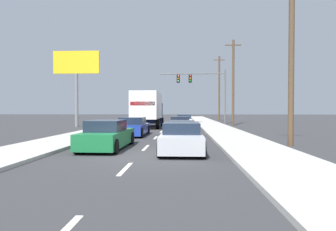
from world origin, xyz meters
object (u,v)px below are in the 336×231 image
(car_tan, at_px, (181,129))
(roadside_billboard, at_px, (76,71))
(car_green, at_px, (107,136))
(car_white, at_px, (184,120))
(car_silver, at_px, (182,138))
(traffic_signal_mast, at_px, (198,83))
(utility_pole_near, at_px, (291,56))
(utility_pole_mid, at_px, (233,82))
(box_truck, at_px, (148,108))
(car_blue, at_px, (133,127))
(car_maroon, at_px, (180,124))
(utility_pole_far, at_px, (219,88))

(car_tan, bearing_deg, roadside_billboard, 135.49)
(car_green, height_order, car_white, car_green)
(car_silver, distance_m, traffic_signal_mast, 24.71)
(utility_pole_near, bearing_deg, utility_pole_mid, 89.04)
(box_truck, relative_size, car_tan, 1.92)
(car_green, xyz_separation_m, roadside_billboard, (-7.71, 16.81, 5.27))
(traffic_signal_mast, xyz_separation_m, utility_pole_mid, (3.84, -3.31, -0.11))
(utility_pole_near, bearing_deg, car_green, -171.26)
(traffic_signal_mast, bearing_deg, car_tan, -96.65)
(car_white, relative_size, utility_pole_near, 0.46)
(car_white, xyz_separation_m, utility_pole_mid, (5.59, -0.20, 4.46))
(traffic_signal_mast, distance_m, roadside_billboard, 14.80)
(car_silver, bearing_deg, car_tan, 90.83)
(car_white, bearing_deg, car_tan, -91.21)
(car_tan, bearing_deg, box_truck, 108.74)
(car_white, height_order, traffic_signal_mast, traffic_signal_mast)
(car_blue, distance_m, car_maroon, 6.80)
(car_green, xyz_separation_m, utility_pole_mid, (9.32, 20.18, 4.43))
(car_white, bearing_deg, car_green, -100.35)
(utility_pole_mid, bearing_deg, roadside_billboard, -168.79)
(utility_pole_far, bearing_deg, car_silver, -99.78)
(car_tan, distance_m, roadside_billboard, 16.50)
(car_tan, relative_size, traffic_signal_mast, 0.48)
(car_white, distance_m, car_maroon, 7.58)
(roadside_billboard, bearing_deg, car_green, -65.36)
(car_silver, relative_size, traffic_signal_mast, 0.56)
(car_green, height_order, car_silver, car_green)
(car_blue, height_order, car_tan, car_blue)
(utility_pole_mid, bearing_deg, car_silver, -105.53)
(car_blue, distance_m, car_green, 6.88)
(traffic_signal_mast, distance_m, utility_pole_near, 22.40)
(car_green, relative_size, car_maroon, 1.02)
(utility_pole_near, height_order, utility_pole_far, utility_pole_far)
(box_truck, distance_m, utility_pole_near, 17.22)
(roadside_billboard, bearing_deg, traffic_signal_mast, 26.87)
(car_green, bearing_deg, roadside_billboard, 114.64)
(box_truck, height_order, car_tan, box_truck)
(car_white, height_order, utility_pole_far, utility_pole_far)
(box_truck, xyz_separation_m, traffic_signal_mast, (5.45, 7.63, 3.14))
(traffic_signal_mast, xyz_separation_m, utility_pole_far, (3.80, 9.24, 0.10))
(car_silver, distance_m, utility_pole_near, 7.08)
(utility_pole_mid, relative_size, roadside_billboard, 1.22)
(car_tan, distance_m, utility_pole_far, 27.90)
(car_white, relative_size, car_silver, 0.87)
(car_green, distance_m, utility_pole_mid, 22.67)
(car_white, relative_size, utility_pole_mid, 0.42)
(car_tan, height_order, utility_pole_near, utility_pole_near)
(box_truck, xyz_separation_m, car_silver, (3.49, -16.57, -1.43))
(car_green, distance_m, utility_pole_near, 9.92)
(car_maroon, height_order, traffic_signal_mast, traffic_signal_mast)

